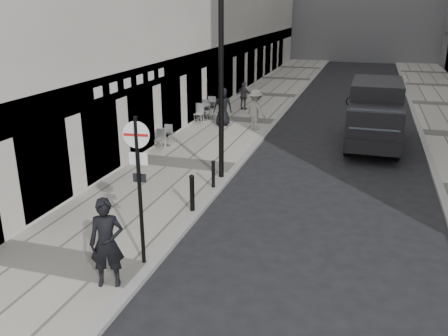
{
  "coord_description": "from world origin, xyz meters",
  "views": [
    {
      "loc": [
        4.42,
        -5.53,
        5.78
      ],
      "look_at": [
        0.71,
        6.66,
        1.4
      ],
      "focal_mm": 38.0,
      "sensor_mm": 36.0,
      "label": 1
    }
  ],
  "objects_px": {
    "walking_man": "(107,243)",
    "lamppost": "(221,67)",
    "cyclist": "(360,95)",
    "sign_post": "(139,172)",
    "panel_van": "(375,111)"
  },
  "relations": [
    {
      "from": "walking_man",
      "to": "lamppost",
      "type": "distance_m",
      "value": 7.67
    },
    {
      "from": "cyclist",
      "to": "sign_post",
      "type": "bearing_deg",
      "value": -93.82
    },
    {
      "from": "sign_post",
      "to": "walking_man",
      "type": "bearing_deg",
      "value": -111.47
    },
    {
      "from": "lamppost",
      "to": "cyclist",
      "type": "distance_m",
      "value": 15.44
    },
    {
      "from": "lamppost",
      "to": "panel_van",
      "type": "xyz_separation_m",
      "value": [
        5.0,
        6.15,
        -2.39
      ]
    },
    {
      "from": "walking_man",
      "to": "lamppost",
      "type": "xyz_separation_m",
      "value": [
        0.28,
        7.13,
        2.79
      ]
    },
    {
      "from": "lamppost",
      "to": "walking_man",
      "type": "bearing_deg",
      "value": -92.27
    },
    {
      "from": "walking_man",
      "to": "sign_post",
      "type": "xyz_separation_m",
      "value": [
        0.28,
        1.05,
        1.23
      ]
    },
    {
      "from": "walking_man",
      "to": "sign_post",
      "type": "bearing_deg",
      "value": 54.59
    },
    {
      "from": "sign_post",
      "to": "panel_van",
      "type": "xyz_separation_m",
      "value": [
        5.0,
        12.23,
        -0.83
      ]
    },
    {
      "from": "lamppost",
      "to": "cyclist",
      "type": "xyz_separation_m",
      "value": [
        4.2,
        14.51,
        -3.21
      ]
    },
    {
      "from": "sign_post",
      "to": "cyclist",
      "type": "relative_size",
      "value": 1.97
    },
    {
      "from": "walking_man",
      "to": "cyclist",
      "type": "bearing_deg",
      "value": 57.88
    },
    {
      "from": "lamppost",
      "to": "sign_post",
      "type": "bearing_deg",
      "value": -90.0
    },
    {
      "from": "walking_man",
      "to": "panel_van",
      "type": "xyz_separation_m",
      "value": [
        5.28,
        13.28,
        0.41
      ]
    }
  ]
}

